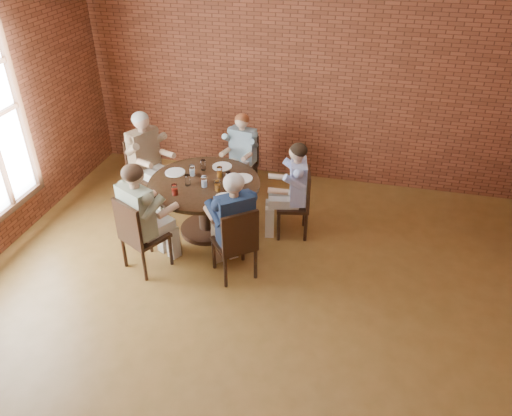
% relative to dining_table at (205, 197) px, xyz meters
% --- Properties ---
extents(floor, '(7.00, 7.00, 0.00)m').
position_rel_dining_table_xyz_m(floor, '(0.90, -1.66, -0.53)').
color(floor, brown).
rests_on(floor, ground).
extents(wall_back, '(7.00, 0.00, 7.00)m').
position_rel_dining_table_xyz_m(wall_back, '(0.90, 1.84, 1.17)').
color(wall_back, brown).
rests_on(wall_back, ground).
extents(dining_table, '(1.41, 1.41, 0.75)m').
position_rel_dining_table_xyz_m(dining_table, '(0.00, 0.00, 0.00)').
color(dining_table, black).
rests_on(dining_table, floor).
extents(chair_a, '(0.48, 0.48, 0.91)m').
position_rel_dining_table_xyz_m(chair_a, '(1.18, 0.24, -0.03)').
color(chair_a, black).
rests_on(chair_a, floor).
extents(diner_a, '(0.70, 0.61, 1.29)m').
position_rel_dining_table_xyz_m(diner_a, '(1.10, 0.22, 0.12)').
color(diner_a, '#4558B4').
rests_on(diner_a, floor).
extents(chair_b, '(0.44, 0.44, 0.89)m').
position_rel_dining_table_xyz_m(chair_b, '(0.20, 1.14, -0.04)').
color(chair_b, black).
rests_on(chair_b, floor).
extents(diner_b, '(0.57, 0.66, 1.24)m').
position_rel_dining_table_xyz_m(diner_b, '(0.19, 1.07, 0.09)').
color(diner_b, gray).
rests_on(diner_b, floor).
extents(chair_c, '(0.59, 0.59, 0.95)m').
position_rel_dining_table_xyz_m(chair_c, '(-1.10, 0.57, -0.01)').
color(chair_c, black).
rests_on(chair_c, floor).
extents(diner_c, '(0.84, 0.79, 1.36)m').
position_rel_dining_table_xyz_m(diner_c, '(-1.02, 0.53, 0.15)').
color(diner_c, brown).
rests_on(diner_c, floor).
extents(chair_d, '(0.60, 0.60, 0.96)m').
position_rel_dining_table_xyz_m(chair_d, '(-0.49, -0.94, -0.01)').
color(chair_d, black).
rests_on(chair_d, floor).
extents(diner_d, '(0.81, 0.86, 1.38)m').
position_rel_dining_table_xyz_m(diner_d, '(-0.45, -0.86, 0.16)').
color(diner_d, tan).
rests_on(diner_d, floor).
extents(chair_e, '(0.61, 0.61, 0.94)m').
position_rel_dining_table_xyz_m(chair_e, '(0.65, -0.82, -0.02)').
color(chair_e, black).
rests_on(chair_e, floor).
extents(diner_e, '(0.83, 0.85, 1.34)m').
position_rel_dining_table_xyz_m(diner_e, '(0.60, -0.75, 0.14)').
color(diner_e, '#172542').
rests_on(diner_e, floor).
extents(plate_a, '(0.26, 0.26, 0.01)m').
position_rel_dining_table_xyz_m(plate_a, '(0.45, 0.18, 0.23)').
color(plate_a, white).
rests_on(plate_a, dining_table).
extents(plate_b, '(0.26, 0.26, 0.01)m').
position_rel_dining_table_xyz_m(plate_b, '(0.10, 0.43, 0.23)').
color(plate_b, white).
rests_on(plate_b, dining_table).
extents(plate_c, '(0.26, 0.26, 0.01)m').
position_rel_dining_table_xyz_m(plate_c, '(-0.44, 0.13, 0.23)').
color(plate_c, white).
rests_on(plate_c, dining_table).
extents(plate_d, '(0.26, 0.26, 0.01)m').
position_rel_dining_table_xyz_m(plate_d, '(0.38, -0.34, 0.23)').
color(plate_d, white).
rests_on(plate_d, dining_table).
extents(glass_a, '(0.07, 0.07, 0.14)m').
position_rel_dining_table_xyz_m(glass_a, '(0.31, 0.05, 0.29)').
color(glass_a, white).
rests_on(glass_a, dining_table).
extents(glass_b, '(0.07, 0.07, 0.14)m').
position_rel_dining_table_xyz_m(glass_b, '(0.15, 0.16, 0.29)').
color(glass_b, white).
rests_on(glass_b, dining_table).
extents(glass_c, '(0.07, 0.07, 0.14)m').
position_rel_dining_table_xyz_m(glass_c, '(-0.11, 0.30, 0.29)').
color(glass_c, white).
rests_on(glass_c, dining_table).
extents(glass_d, '(0.07, 0.07, 0.14)m').
position_rel_dining_table_xyz_m(glass_d, '(-0.20, 0.12, 0.29)').
color(glass_d, white).
rests_on(glass_d, dining_table).
extents(glass_e, '(0.07, 0.07, 0.14)m').
position_rel_dining_table_xyz_m(glass_e, '(-0.17, -0.13, 0.29)').
color(glass_e, white).
rests_on(glass_e, dining_table).
extents(glass_f, '(0.07, 0.07, 0.14)m').
position_rel_dining_table_xyz_m(glass_f, '(-0.24, -0.39, 0.29)').
color(glass_f, white).
rests_on(glass_f, dining_table).
extents(glass_g, '(0.07, 0.07, 0.14)m').
position_rel_dining_table_xyz_m(glass_g, '(0.04, -0.12, 0.29)').
color(glass_g, white).
rests_on(glass_g, dining_table).
extents(glass_h, '(0.07, 0.07, 0.14)m').
position_rel_dining_table_xyz_m(glass_h, '(0.23, -0.17, 0.29)').
color(glass_h, white).
rests_on(glass_h, dining_table).
extents(smartphone, '(0.12, 0.17, 0.01)m').
position_rel_dining_table_xyz_m(smartphone, '(0.34, -0.41, 0.23)').
color(smartphone, black).
rests_on(smartphone, dining_table).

